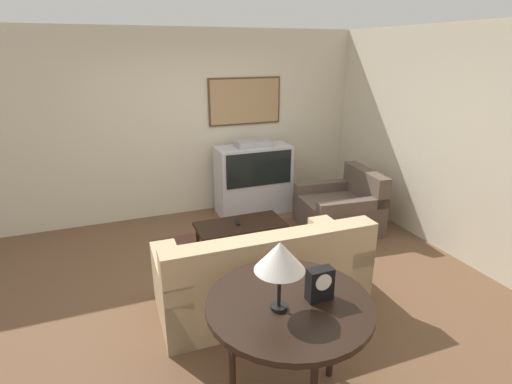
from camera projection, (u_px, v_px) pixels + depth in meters
name	position (u px, v px, depth m)	size (l,w,h in m)	color
ground_plane	(240.00, 276.00, 4.48)	(12.00, 12.00, 0.00)	brown
wall_back	(192.00, 125.00, 5.89)	(12.00, 0.10, 2.70)	beige
wall_right	(439.00, 140.00, 4.93)	(0.06, 12.00, 2.70)	beige
area_rug	(248.00, 249.00, 5.07)	(2.22, 1.42, 0.01)	brown
tv	(253.00, 179.00, 6.10)	(1.12, 0.50, 1.13)	#B7B7BC
couch	(262.00, 277.00, 3.87)	(1.99, 0.94, 0.90)	tan
armchair	(341.00, 210.00, 5.61)	(1.07, 1.05, 0.83)	brown
coffee_table	(240.00, 227.00, 4.86)	(1.07, 0.52, 0.41)	black
console_table	(290.00, 310.00, 2.69)	(1.13, 1.13, 0.82)	black
table_lamp	(280.00, 257.00, 2.46)	(0.32, 0.32, 0.48)	black
mantel_clock	(320.00, 284.00, 2.65)	(0.18, 0.10, 0.23)	black
remote	(238.00, 222.00, 4.87)	(0.08, 0.17, 0.02)	black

